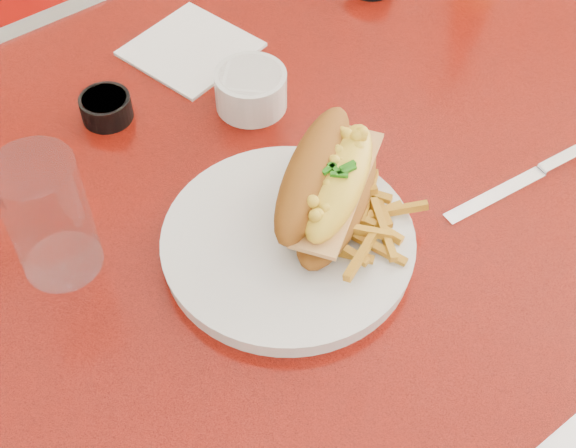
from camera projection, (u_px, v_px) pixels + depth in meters
ground at (330, 424)px, 1.51m from camera, size 8.00×8.00×0.00m
diner_table at (349, 217)px, 1.04m from camera, size 1.23×0.83×0.77m
booth_bench_far at (92, 81)px, 1.70m from camera, size 1.20×0.51×0.90m
dinner_plate at (288, 243)px, 0.79m from camera, size 0.30×0.30×0.02m
mac_hoagie at (329, 184)px, 0.79m from camera, size 0.21×0.18×0.08m
fries_pile at (348, 216)px, 0.79m from camera, size 0.13×0.13×0.03m
fork at (319, 201)px, 0.82m from camera, size 0.08×0.11×0.00m
gravy_ramekin at (251, 89)px, 0.92m from camera, size 0.11×0.11×0.05m
sauce_cup_left at (106, 107)px, 0.91m from camera, size 0.07×0.07×0.03m
water_tumbler at (49, 218)px, 0.74m from camera, size 0.10×0.10×0.14m
knife at (535, 174)px, 0.86m from camera, size 0.21×0.03×0.01m
paper_napkin at (191, 49)px, 1.00m from camera, size 0.16×0.16×0.00m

